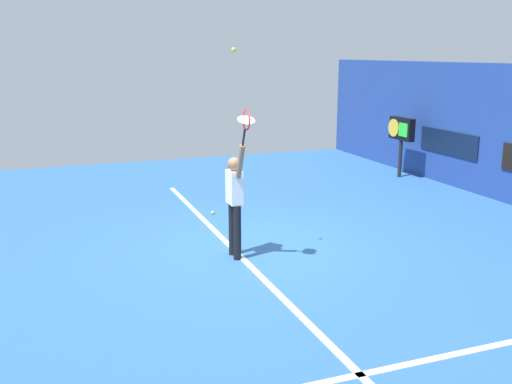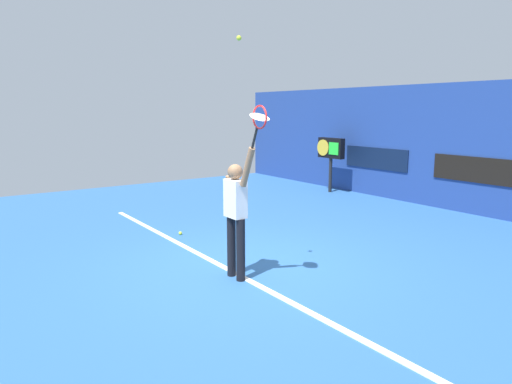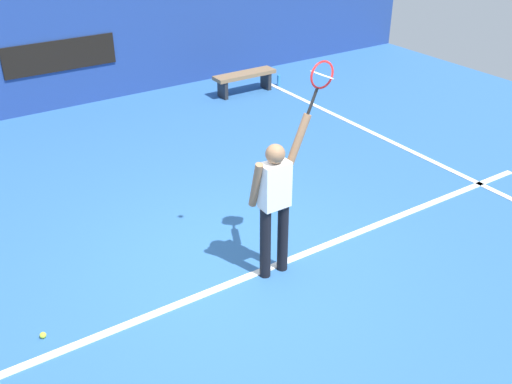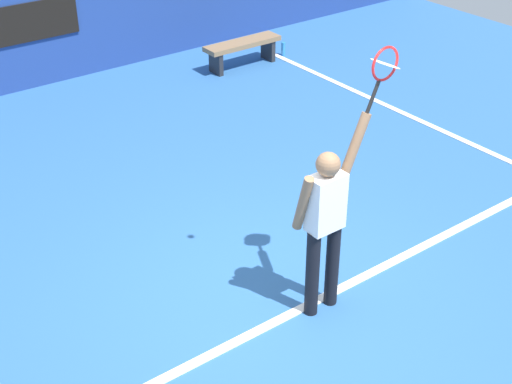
{
  "view_description": "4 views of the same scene",
  "coord_description": "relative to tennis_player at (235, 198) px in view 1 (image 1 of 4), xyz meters",
  "views": [
    {
      "loc": [
        9.01,
        -3.26,
        3.33
      ],
      "look_at": [
        0.05,
        0.07,
        1.02
      ],
      "focal_mm": 40.54,
      "sensor_mm": 36.0,
      "label": 1
    },
    {
      "loc": [
        5.81,
        -3.92,
        2.45
      ],
      "look_at": [
        0.59,
        -0.24,
        1.32
      ],
      "focal_mm": 32.58,
      "sensor_mm": 36.0,
      "label": 2
    },
    {
      "loc": [
        -3.05,
        -5.1,
        4.3
      ],
      "look_at": [
        0.28,
        -0.05,
        0.95
      ],
      "focal_mm": 41.37,
      "sensor_mm": 36.0,
      "label": 3
    },
    {
      "loc": [
        -3.51,
        -4.42,
        4.6
      ],
      "look_at": [
        0.08,
        0.35,
        1.02
      ],
      "focal_mm": 51.25,
      "sensor_mm": 36.0,
      "label": 4
    }
  ],
  "objects": [
    {
      "name": "scoreboard_clock",
      "position": [
        -4.51,
        6.25,
        0.25
      ],
      "size": [
        0.96,
        0.2,
        1.63
      ],
      "color": "black",
      "rests_on": "ground_plane"
    },
    {
      "name": "tennis_ball",
      "position": [
        0.2,
        -0.06,
        2.36
      ],
      "size": [
        0.07,
        0.07,
        0.07
      ],
      "primitive_type": "sphere",
      "color": "#CCE033"
    },
    {
      "name": "spare_ball",
      "position": [
        -2.66,
        0.38,
        -0.98
      ],
      "size": [
        0.07,
        0.07,
        0.07
      ],
      "primitive_type": "sphere",
      "color": "#CCE033",
      "rests_on": "ground_plane"
    },
    {
      "name": "court_baseline",
      "position": [
        -0.31,
        0.08,
        -1.0
      ],
      "size": [
        10.0,
        0.1,
        0.01
      ],
      "primitive_type": "cube",
      "color": "white",
      "rests_on": "ground_plane"
    },
    {
      "name": "sponsor_banner_portside",
      "position": [
        -3.31,
        6.85,
        0.08
      ],
      "size": [
        2.2,
        0.03,
        0.6
      ],
      "primitive_type": "cube",
      "color": "#0C1933"
    },
    {
      "name": "ground_plane",
      "position": [
        -0.31,
        0.39,
        -1.01
      ],
      "size": [
        18.0,
        18.0,
        0.0
      ],
      "primitive_type": "plane",
      "color": "#2D609E"
    },
    {
      "name": "tennis_racket",
      "position": [
        0.57,
        -0.0,
        1.31
      ],
      "size": [
        0.41,
        0.27,
        0.62
      ],
      "color": "black"
    },
    {
      "name": "tennis_player",
      "position": [
        0.0,
        0.0,
        0.0
      ],
      "size": [
        0.71,
        0.31,
        1.96
      ],
      "color": "black",
      "rests_on": "ground_plane"
    }
  ]
}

